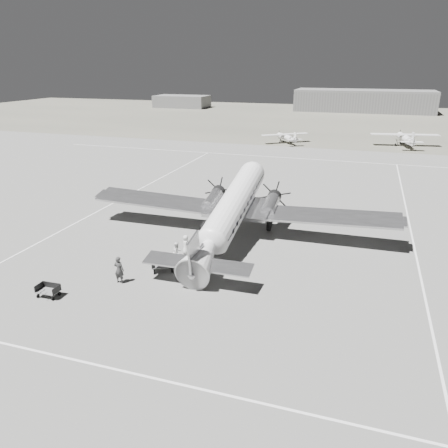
# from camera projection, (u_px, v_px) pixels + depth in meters

# --- Properties ---
(ground) EXTENTS (260.00, 260.00, 0.00)m
(ground) POSITION_uv_depth(u_px,v_px,m) (251.00, 263.00, 33.01)
(ground) COLOR slate
(ground) RESTS_ON ground
(taxi_line_near) EXTENTS (60.00, 0.15, 0.01)m
(taxi_line_near) POSITION_uv_depth(u_px,v_px,m) (175.00, 383.00, 20.51)
(taxi_line_near) COLOR silver
(taxi_line_near) RESTS_ON ground
(taxi_line_right) EXTENTS (0.15, 80.00, 0.01)m
(taxi_line_right) POSITION_uv_depth(u_px,v_px,m) (423.00, 286.00, 29.51)
(taxi_line_right) COLOR silver
(taxi_line_right) RESTS_ON ground
(taxi_line_left) EXTENTS (0.15, 60.00, 0.01)m
(taxi_line_left) POSITION_uv_depth(u_px,v_px,m) (114.00, 203.00, 47.18)
(taxi_line_left) COLOR silver
(taxi_line_left) RESTS_ON ground
(taxi_line_horizon) EXTENTS (90.00, 0.15, 0.01)m
(taxi_line_horizon) POSITION_uv_depth(u_px,v_px,m) (316.00, 159.00, 68.71)
(taxi_line_horizon) COLOR silver
(taxi_line_horizon) RESTS_ON ground
(grass_infield) EXTENTS (260.00, 90.00, 0.01)m
(grass_infield) POSITION_uv_depth(u_px,v_px,m) (341.00, 120.00, 117.80)
(grass_infield) COLOR #626053
(grass_infield) RESTS_ON ground
(hangar_main) EXTENTS (42.00, 14.00, 6.60)m
(hangar_main) POSITION_uv_depth(u_px,v_px,m) (363.00, 101.00, 137.52)
(hangar_main) COLOR #5E5E5E
(hangar_main) RESTS_ON ground
(shed_secondary) EXTENTS (18.00, 10.00, 4.00)m
(shed_secondary) POSITION_uv_depth(u_px,v_px,m) (182.00, 101.00, 150.98)
(shed_secondary) COLOR #5F5F5F
(shed_secondary) RESTS_ON ground
(dc3_airliner) EXTENTS (27.95, 19.64, 5.26)m
(dc3_airliner) POSITION_uv_depth(u_px,v_px,m) (231.00, 211.00, 36.22)
(dc3_airliner) COLOR silver
(dc3_airliner) RESTS_ON ground
(light_plane_left) EXTENTS (12.17, 11.80, 1.96)m
(light_plane_left) POSITION_uv_depth(u_px,v_px,m) (286.00, 138.00, 82.52)
(light_plane_left) COLOR silver
(light_plane_left) RESTS_ON ground
(light_plane_right) EXTENTS (13.68, 11.86, 2.51)m
(light_plane_right) POSITION_uv_depth(u_px,v_px,m) (405.00, 140.00, 79.20)
(light_plane_right) COLOR silver
(light_plane_right) RESTS_ON ground
(baggage_cart_near) EXTENTS (2.05, 1.86, 0.95)m
(baggage_cart_near) POSITION_uv_depth(u_px,v_px,m) (163.00, 265.00, 31.52)
(baggage_cart_near) COLOR #5F5F5F
(baggage_cart_near) RESTS_ON ground
(baggage_cart_far) EXTENTS (1.49, 1.06, 0.83)m
(baggage_cart_far) POSITION_uv_depth(u_px,v_px,m) (48.00, 291.00, 28.04)
(baggage_cart_far) COLOR #5F5F5F
(baggage_cart_far) RESTS_ON ground
(ground_crew) EXTENTS (0.71, 0.47, 1.94)m
(ground_crew) POSITION_uv_depth(u_px,v_px,m) (119.00, 270.00, 29.65)
(ground_crew) COLOR #303030
(ground_crew) RESTS_ON ground
(ramp_agent) EXTENTS (0.80, 0.93, 1.65)m
(ramp_agent) POSITION_uv_depth(u_px,v_px,m) (177.00, 252.00, 32.75)
(ramp_agent) COLOR silver
(ramp_agent) RESTS_ON ground
(passenger) EXTENTS (0.72, 0.88, 1.55)m
(passenger) POSITION_uv_depth(u_px,v_px,m) (186.00, 245.00, 34.31)
(passenger) COLOR silver
(passenger) RESTS_ON ground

